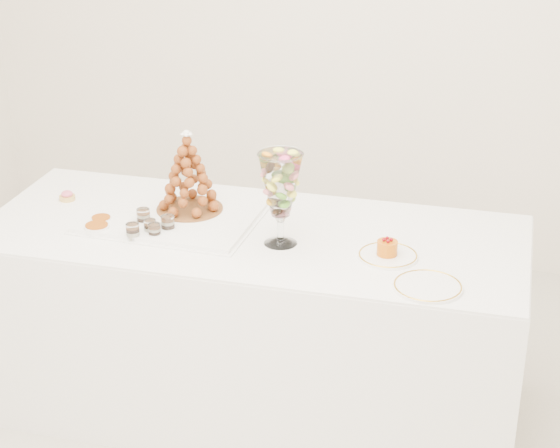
% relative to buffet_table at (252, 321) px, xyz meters
% --- Properties ---
extents(buffet_table, '(2.15, 0.97, 0.80)m').
position_rel_buffet_table_xyz_m(buffet_table, '(0.00, 0.00, 0.00)').
color(buffet_table, white).
rests_on(buffet_table, ground).
extents(lace_tray, '(0.66, 0.50, 0.02)m').
position_rel_buffet_table_xyz_m(lace_tray, '(-0.33, 0.00, 0.41)').
color(lace_tray, white).
rests_on(lace_tray, buffet_table).
extents(macaron_vase, '(0.16, 0.16, 0.36)m').
position_rel_buffet_table_xyz_m(macaron_vase, '(0.14, -0.07, 0.63)').
color(macaron_vase, white).
rests_on(macaron_vase, buffet_table).
extents(cake_plate, '(0.22, 0.22, 0.01)m').
position_rel_buffet_table_xyz_m(cake_plate, '(0.55, -0.06, 0.41)').
color(cake_plate, white).
rests_on(cake_plate, buffet_table).
extents(spare_plate, '(0.24, 0.24, 0.01)m').
position_rel_buffet_table_xyz_m(spare_plate, '(0.73, -0.25, 0.41)').
color(spare_plate, white).
rests_on(spare_plate, buffet_table).
extents(pink_tart, '(0.07, 0.07, 0.04)m').
position_rel_buffet_table_xyz_m(pink_tart, '(-0.83, 0.05, 0.42)').
color(pink_tart, tan).
rests_on(pink_tart, buffet_table).
extents(verrine_a, '(0.06, 0.06, 0.07)m').
position_rel_buffet_table_xyz_m(verrine_a, '(-0.41, -0.08, 0.44)').
color(verrine_a, white).
rests_on(verrine_a, buffet_table).
extents(verrine_b, '(0.05, 0.05, 0.06)m').
position_rel_buffet_table_xyz_m(verrine_b, '(-0.35, -0.16, 0.43)').
color(verrine_b, white).
rests_on(verrine_b, buffet_table).
extents(verrine_c, '(0.07, 0.07, 0.07)m').
position_rel_buffet_table_xyz_m(verrine_c, '(-0.30, -0.12, 0.44)').
color(verrine_c, white).
rests_on(verrine_c, buffet_table).
extents(verrine_d, '(0.06, 0.06, 0.07)m').
position_rel_buffet_table_xyz_m(verrine_d, '(-0.39, -0.22, 0.43)').
color(verrine_d, white).
rests_on(verrine_d, buffet_table).
extents(verrine_e, '(0.05, 0.05, 0.06)m').
position_rel_buffet_table_xyz_m(verrine_e, '(-0.32, -0.18, 0.43)').
color(verrine_e, white).
rests_on(verrine_e, buffet_table).
extents(ramekin_back, '(0.08, 0.08, 0.03)m').
position_rel_buffet_table_xyz_m(ramekin_back, '(-0.58, -0.12, 0.41)').
color(ramekin_back, white).
rests_on(ramekin_back, buffet_table).
extents(ramekin_front, '(0.10, 0.10, 0.03)m').
position_rel_buffet_table_xyz_m(ramekin_front, '(-0.56, -0.20, 0.42)').
color(ramekin_front, white).
rests_on(ramekin_front, buffet_table).
extents(croquembouche, '(0.27, 0.27, 0.33)m').
position_rel_buffet_table_xyz_m(croquembouche, '(-0.29, 0.07, 0.58)').
color(croquembouche, brown).
rests_on(croquembouche, lace_tray).
extents(mousse_cake, '(0.08, 0.08, 0.07)m').
position_rel_buffet_table_xyz_m(mousse_cake, '(0.54, -0.06, 0.44)').
color(mousse_cake, '#CB5E09').
rests_on(mousse_cake, cake_plate).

